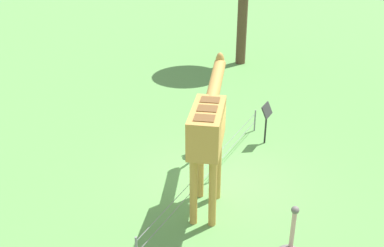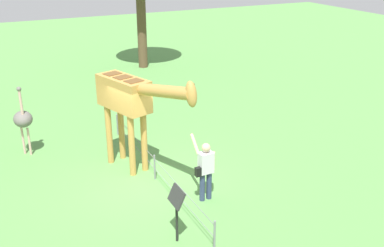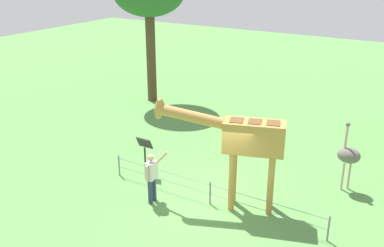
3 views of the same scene
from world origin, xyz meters
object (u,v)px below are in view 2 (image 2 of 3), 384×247
(info_sign, at_px, (177,204))
(ostrich, at_px, (23,119))
(giraffe, at_px, (131,100))
(visitor, at_px, (205,168))

(info_sign, bearing_deg, ostrich, -158.27)
(giraffe, height_order, info_sign, giraffe)
(info_sign, bearing_deg, visitor, 133.47)
(ostrich, distance_m, info_sign, 6.53)
(giraffe, distance_m, ostrich, 3.73)
(info_sign, bearing_deg, giraffe, 176.02)
(visitor, bearing_deg, info_sign, -46.53)
(visitor, bearing_deg, giraffe, -154.96)
(ostrich, relative_size, info_sign, 1.70)
(ostrich, xyz_separation_m, info_sign, (6.07, 2.42, -0.23))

